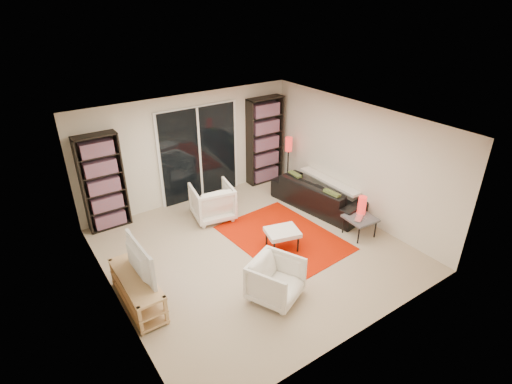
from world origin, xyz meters
TOP-DOWN VIEW (x-y plane):
  - floor at (0.00, 0.00)m, footprint 5.00×5.00m
  - wall_back at (0.00, 2.50)m, footprint 5.00×0.02m
  - wall_front at (0.00, -2.50)m, footprint 5.00×0.02m
  - wall_left at (-2.50, 0.00)m, footprint 0.02×5.00m
  - wall_right at (2.50, 0.00)m, footprint 0.02×5.00m
  - ceiling at (0.00, 0.00)m, footprint 5.00×5.00m
  - sliding_door at (0.20, 2.46)m, footprint 1.92×0.08m
  - bookshelf_left at (-1.95, 2.33)m, footprint 0.80×0.30m
  - bookshelf_right at (1.90, 2.33)m, footprint 0.90×0.30m
  - tv_stand at (-2.25, -0.18)m, footprint 0.43×1.36m
  - tv at (-2.23, -0.18)m, footprint 0.15×0.98m
  - rug at (0.68, -0.01)m, footprint 1.88×2.45m
  - sofa at (2.09, 0.54)m, footprint 1.17×2.27m
  - armchair_back at (-0.06, 1.45)m, footprint 0.94×0.96m
  - armchair_front at (-0.45, -1.26)m, footprint 0.96×0.97m
  - ottoman at (0.44, -0.27)m, footprint 0.69×0.62m
  - side_table at (1.97, -0.76)m, footprint 0.58×0.58m
  - laptop at (1.92, -0.81)m, footprint 0.37×0.33m
  - table_lamp at (2.09, -0.66)m, footprint 0.16×0.16m
  - floor_lamp at (2.20, 1.79)m, footprint 0.19×0.19m

SIDE VIEW (x-z plane):
  - floor at x=0.00m, z-range 0.00..0.00m
  - rug at x=0.68m, z-range 0.00..0.01m
  - tv_stand at x=-2.25m, z-range 0.01..0.51m
  - sofa at x=2.09m, z-range 0.00..0.63m
  - armchair_front at x=-0.45m, z-range 0.00..0.67m
  - ottoman at x=0.44m, z-range 0.15..0.55m
  - side_table at x=1.97m, z-range 0.16..0.56m
  - armchair_back at x=-0.06m, z-range 0.00..0.75m
  - laptop at x=1.92m, z-range 0.40..0.42m
  - table_lamp at x=2.09m, z-range 0.40..0.77m
  - tv at x=-2.23m, z-range 0.50..1.06m
  - floor_lamp at x=2.20m, z-range 0.31..1.54m
  - bookshelf_left at x=-1.95m, z-range 0.00..1.95m
  - sliding_door at x=0.20m, z-range -0.03..2.13m
  - bookshelf_right at x=1.90m, z-range 0.00..2.10m
  - wall_back at x=0.00m, z-range 0.00..2.40m
  - wall_front at x=0.00m, z-range 0.00..2.40m
  - wall_left at x=-2.50m, z-range 0.00..2.40m
  - wall_right at x=2.50m, z-range 0.00..2.40m
  - ceiling at x=0.00m, z-range 2.39..2.41m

